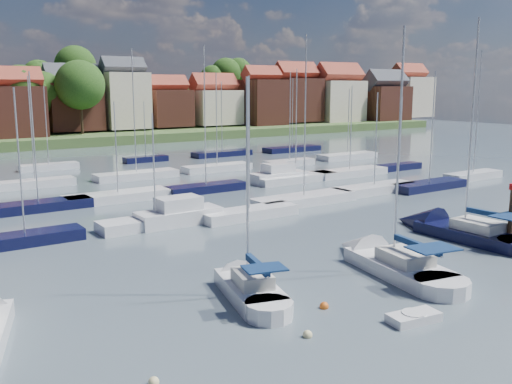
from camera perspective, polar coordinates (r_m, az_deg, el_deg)
ground at (r=66.96m, az=-11.25°, el=0.83°), size 260.00×260.00×0.00m
sailboat_left at (r=31.43m, az=-1.09°, el=-9.38°), size 4.69×9.42×12.51m
sailboat_centre at (r=36.47m, az=12.73°, el=-6.82°), size 5.04×11.91×15.70m
sailboat_navy at (r=45.54m, az=19.02°, el=-3.66°), size 3.50×12.48×17.17m
tender at (r=28.82m, az=15.49°, el=-12.00°), size 2.71×1.54×0.55m
timber_piling at (r=44.03m, az=24.06°, el=-3.21°), size 0.40×0.40×6.65m
buoy_a at (r=23.01m, az=-10.19°, el=-18.42°), size 0.42×0.42×0.42m
buoy_b at (r=26.47m, az=5.17°, el=-14.24°), size 0.44×0.44×0.44m
buoy_c at (r=29.67m, az=6.83°, el=-11.46°), size 0.46×0.46×0.46m
buoy_d at (r=33.88m, az=19.50°, el=-9.16°), size 0.42×0.42×0.42m
buoy_e at (r=39.71m, az=9.63°, el=-5.80°), size 0.44×0.44×0.44m
marina_field at (r=63.30m, az=-7.96°, el=0.77°), size 79.62×41.41×15.93m
far_shore_town at (r=156.23m, az=-24.01°, el=7.29°), size 212.46×90.00×22.27m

